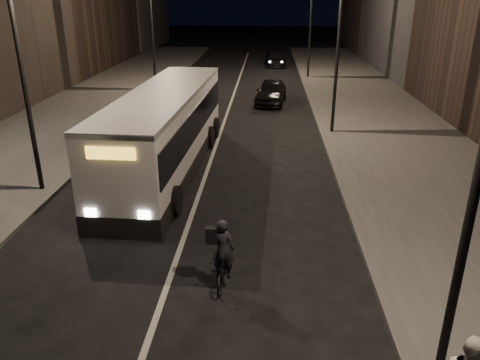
# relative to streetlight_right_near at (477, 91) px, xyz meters

# --- Properties ---
(ground) EXTENTS (180.00, 180.00, 0.00)m
(ground) POSITION_rel_streetlight_right_near_xyz_m (-5.33, 4.00, -5.36)
(ground) COLOR black
(ground) RESTS_ON ground
(sidewalk_right) EXTENTS (7.00, 70.00, 0.16)m
(sidewalk_right) POSITION_rel_streetlight_right_near_xyz_m (3.17, 18.00, -5.28)
(sidewalk_right) COLOR #3B3B38
(sidewalk_right) RESTS_ON ground
(sidewalk_left) EXTENTS (7.00, 70.00, 0.16)m
(sidewalk_left) POSITION_rel_streetlight_right_near_xyz_m (-13.83, 18.00, -5.28)
(sidewalk_left) COLOR #3B3B38
(sidewalk_left) RESTS_ON ground
(streetlight_right_near) EXTENTS (1.20, 0.44, 8.12)m
(streetlight_right_near) POSITION_rel_streetlight_right_near_xyz_m (0.00, 0.00, 0.00)
(streetlight_right_near) COLOR black
(streetlight_right_near) RESTS_ON sidewalk_right
(streetlight_right_mid) EXTENTS (1.20, 0.44, 8.12)m
(streetlight_right_mid) POSITION_rel_streetlight_right_near_xyz_m (0.00, 16.00, 0.00)
(streetlight_right_mid) COLOR black
(streetlight_right_mid) RESTS_ON sidewalk_right
(streetlight_right_far) EXTENTS (1.20, 0.44, 8.12)m
(streetlight_right_far) POSITION_rel_streetlight_right_near_xyz_m (0.00, 32.00, 0.00)
(streetlight_right_far) COLOR black
(streetlight_right_far) RESTS_ON sidewalk_right
(streetlight_left_near) EXTENTS (1.20, 0.44, 8.12)m
(streetlight_left_near) POSITION_rel_streetlight_right_near_xyz_m (-10.66, 8.00, 0.00)
(streetlight_left_near) COLOR black
(streetlight_left_near) RESTS_ON sidewalk_left
(streetlight_left_far) EXTENTS (1.20, 0.44, 8.12)m
(streetlight_left_far) POSITION_rel_streetlight_right_near_xyz_m (-10.66, 26.00, 0.00)
(streetlight_left_far) COLOR black
(streetlight_left_far) RESTS_ON sidewalk_left
(city_bus) EXTENTS (3.13, 11.85, 3.17)m
(city_bus) POSITION_rel_streetlight_right_near_xyz_m (-6.93, 10.68, -3.64)
(city_bus) COLOR silver
(city_bus) RESTS_ON ground
(cyclist_on_bicycle) EXTENTS (0.65, 1.63, 1.84)m
(cyclist_on_bicycle) POSITION_rel_streetlight_right_near_xyz_m (-3.96, 2.78, -4.75)
(cyclist_on_bicycle) COLOR black
(cyclist_on_bicycle) RESTS_ON ground
(car_near) EXTENTS (2.21, 4.50, 1.48)m
(car_near) POSITION_rel_streetlight_right_near_xyz_m (-2.76, 22.75, -4.62)
(car_near) COLOR black
(car_near) RESTS_ON ground
(car_mid) EXTENTS (2.04, 4.62, 1.47)m
(car_mid) POSITION_rel_streetlight_right_near_xyz_m (-8.93, 27.97, -4.62)
(car_mid) COLOR #3E3F41
(car_mid) RESTS_ON ground
(car_far) EXTENTS (2.15, 4.57, 1.29)m
(car_far) POSITION_rel_streetlight_right_near_xyz_m (-2.30, 38.89, -4.72)
(car_far) COLOR black
(car_far) RESTS_ON ground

